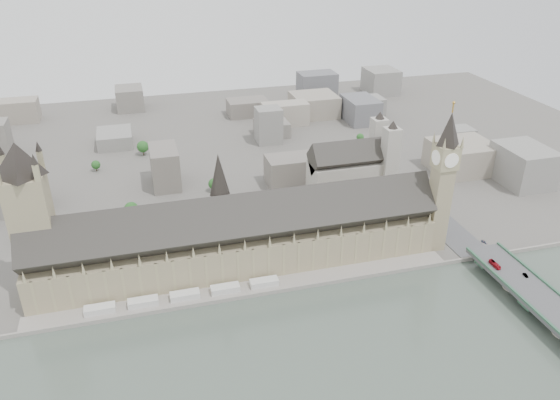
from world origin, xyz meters
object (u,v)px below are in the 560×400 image
object	(u,v)px
elizabeth_tower	(443,173)
westminster_bridge	(555,319)
palace_of_westminster	(239,238)
victoria_tower	(31,214)
car_approach	(484,242)
red_bus_north	(495,264)
car_silver	(526,275)
westminster_abbey	(353,171)

from	to	relation	value
elizabeth_tower	westminster_bridge	distance (m)	111.81
palace_of_westminster	elizabeth_tower	bearing A→B (deg)	-4.85
victoria_tower	car_approach	world-z (taller)	victoria_tower
red_bus_north	car_silver	size ratio (longest dim) A/B	2.24
elizabeth_tower	westminster_abbey	distance (m)	96.91
westminster_bridge	car_approach	bearing A→B (deg)	87.41
westminster_abbey	red_bus_north	bearing A→B (deg)	-71.63
elizabeth_tower	car_silver	size ratio (longest dim) A/B	24.05
victoria_tower	car_silver	xyz separation A→B (m)	(289.09, -78.78, -44.22)
car_silver	palace_of_westminster	bearing A→B (deg)	162.13
palace_of_westminster	car_approach	world-z (taller)	palace_of_westminster
palace_of_westminster	car_silver	distance (m)	182.51
westminster_bridge	westminster_abbey	xyz separation A→B (m)	(-51.08, 182.50, 19.96)
westminster_abbey	red_bus_north	xyz separation A→B (m)	(44.16, -132.99, -13.43)
westminster_abbey	car_approach	xyz separation A→B (m)	(54.52, -106.35, -14.14)
victoria_tower	elizabeth_tower	bearing A→B (deg)	-3.96
victoria_tower	westminster_abbey	world-z (taller)	victoria_tower
victoria_tower	westminster_abbey	xyz separation A→B (m)	(232.92, 69.00, -30.12)
victoria_tower	westminster_bridge	xyz separation A→B (m)	(284.00, -113.50, -50.08)
victoria_tower	westminster_abbey	distance (m)	244.79
westminster_bridge	red_bus_north	bearing A→B (deg)	97.95
car_silver	westminster_bridge	bearing A→B (deg)	-92.77
westminster_bridge	car_approach	xyz separation A→B (m)	(3.45, 76.15, 5.81)
westminster_bridge	car_silver	size ratio (longest dim) A/B	72.72
palace_of_westminster	elizabeth_tower	xyz separation A→B (m)	(138.00, -11.70, 35.38)
victoria_tower	car_silver	world-z (taller)	victoria_tower
westminster_bridge	car_silver	world-z (taller)	car_silver
red_bus_north	car_approach	distance (m)	28.59
westminster_abbey	car_approach	world-z (taller)	westminster_abbey
palace_of_westminster	victoria_tower	size ratio (longest dim) A/B	2.65
palace_of_westminster	car_approach	xyz separation A→B (m)	(165.45, -31.05, -11.77)
westminster_bridge	westminster_abbey	size ratio (longest dim) A/B	4.78
red_bus_north	car_silver	distance (m)	19.07
elizabeth_tower	car_silver	distance (m)	82.22
palace_of_westminster	westminster_abbey	world-z (taller)	westminster_abbey
victoria_tower	car_approach	xyz separation A→B (m)	(287.45, -37.35, -44.27)
victoria_tower	westminster_abbey	bearing A→B (deg)	16.50
westminster_abbey	elizabeth_tower	bearing A→B (deg)	-72.71
palace_of_westminster	elizabeth_tower	world-z (taller)	elizabeth_tower
westminster_bridge	red_bus_north	world-z (taller)	red_bus_north
palace_of_westminster	westminster_abbey	distance (m)	134.09
car_silver	car_approach	xyz separation A→B (m)	(-1.65, 41.43, -0.05)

